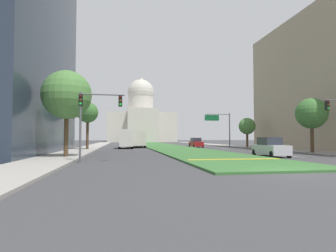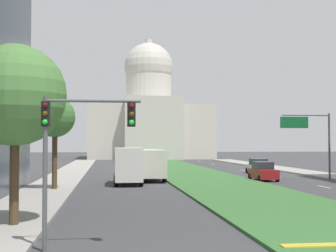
{
  "view_description": "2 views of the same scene",
  "coord_description": "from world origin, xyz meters",
  "px_view_note": "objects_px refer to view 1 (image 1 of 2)",
  "views": [
    {
      "loc": [
        -8.68,
        -12.74,
        1.83
      ],
      "look_at": [
        2.42,
        51.62,
        4.62
      ],
      "focal_mm": 29.22,
      "sensor_mm": 36.0,
      "label": 1
    },
    {
      "loc": [
        -9.5,
        -8.68,
        3.62
      ],
      "look_at": [
        -1.86,
        54.49,
        5.82
      ],
      "focal_mm": 52.31,
      "sensor_mm": 36.0,
      "label": 2
    }
  ],
  "objects_px": {
    "street_tree_right_near": "(312,114)",
    "traffic_light_near_left": "(92,111)",
    "overhead_guide_sign": "(221,123)",
    "sedan_midblock": "(196,143)",
    "capitol_building": "(141,121)",
    "box_truck_delivery": "(126,139)",
    "sedan_lead_stopped": "(270,148)",
    "street_tree_left_mid": "(88,113)",
    "street_tree_right_mid": "(247,126)",
    "street_tree_left_near": "(67,95)",
    "city_bus": "(137,138)",
    "sedan_distant": "(196,142)"
  },
  "relations": [
    {
      "from": "overhead_guide_sign",
      "to": "sedan_lead_stopped",
      "type": "height_order",
      "value": "overhead_guide_sign"
    },
    {
      "from": "street_tree_right_mid",
      "to": "sedan_lead_stopped",
      "type": "distance_m",
      "value": 21.67
    },
    {
      "from": "capitol_building",
      "to": "box_truck_delivery",
      "type": "bearing_deg",
      "value": -96.03
    },
    {
      "from": "capitol_building",
      "to": "street_tree_right_mid",
      "type": "bearing_deg",
      "value": -80.35
    },
    {
      "from": "capitol_building",
      "to": "box_truck_delivery",
      "type": "relative_size",
      "value": 4.53
    },
    {
      "from": "overhead_guide_sign",
      "to": "sedan_midblock",
      "type": "bearing_deg",
      "value": 176.0
    },
    {
      "from": "traffic_light_near_left",
      "to": "sedan_midblock",
      "type": "distance_m",
      "value": 33.21
    },
    {
      "from": "street_tree_left_mid",
      "to": "sedan_lead_stopped",
      "type": "bearing_deg",
      "value": -42.47
    },
    {
      "from": "traffic_light_near_left",
      "to": "street_tree_right_mid",
      "type": "bearing_deg",
      "value": 44.95
    },
    {
      "from": "sedan_distant",
      "to": "box_truck_delivery",
      "type": "distance_m",
      "value": 20.34
    },
    {
      "from": "sedan_midblock",
      "to": "overhead_guide_sign",
      "type": "bearing_deg",
      "value": -4.0
    },
    {
      "from": "capitol_building",
      "to": "street_tree_left_mid",
      "type": "bearing_deg",
      "value": -99.74
    },
    {
      "from": "traffic_light_near_left",
      "to": "street_tree_right_near",
      "type": "height_order",
      "value": "street_tree_right_near"
    },
    {
      "from": "sedan_midblock",
      "to": "city_bus",
      "type": "xyz_separation_m",
      "value": [
        -10.83,
        2.95,
        0.93
      ]
    },
    {
      "from": "overhead_guide_sign",
      "to": "city_bus",
      "type": "distance_m",
      "value": 16.19
    },
    {
      "from": "capitol_building",
      "to": "traffic_light_near_left",
      "type": "height_order",
      "value": "capitol_building"
    },
    {
      "from": "overhead_guide_sign",
      "to": "street_tree_right_near",
      "type": "relative_size",
      "value": 1.02
    },
    {
      "from": "street_tree_right_near",
      "to": "traffic_light_near_left",
      "type": "bearing_deg",
      "value": -163.39
    },
    {
      "from": "street_tree_right_mid",
      "to": "sedan_lead_stopped",
      "type": "height_order",
      "value": "street_tree_right_mid"
    },
    {
      "from": "capitol_building",
      "to": "traffic_light_near_left",
      "type": "bearing_deg",
      "value": -96.13
    },
    {
      "from": "sedan_lead_stopped",
      "to": "capitol_building",
      "type": "bearing_deg",
      "value": 93.3
    },
    {
      "from": "overhead_guide_sign",
      "to": "traffic_light_near_left",
      "type": "bearing_deg",
      "value": -126.01
    },
    {
      "from": "traffic_light_near_left",
      "to": "sedan_lead_stopped",
      "type": "bearing_deg",
      "value": 12.46
    },
    {
      "from": "overhead_guide_sign",
      "to": "sedan_midblock",
      "type": "relative_size",
      "value": 1.58
    },
    {
      "from": "box_truck_delivery",
      "to": "street_tree_right_near",
      "type": "bearing_deg",
      "value": -42.57
    },
    {
      "from": "traffic_light_near_left",
      "to": "street_tree_right_near",
      "type": "xyz_separation_m",
      "value": [
        23.54,
        7.02,
        0.77
      ]
    },
    {
      "from": "sedan_midblock",
      "to": "street_tree_right_mid",
      "type": "bearing_deg",
      "value": -33.66
    },
    {
      "from": "traffic_light_near_left",
      "to": "sedan_midblock",
      "type": "height_order",
      "value": "traffic_light_near_left"
    },
    {
      "from": "capitol_building",
      "to": "overhead_guide_sign",
      "type": "xyz_separation_m",
      "value": [
        10.01,
        -71.75,
        -4.54
      ]
    },
    {
      "from": "traffic_light_near_left",
      "to": "street_tree_left_near",
      "type": "height_order",
      "value": "street_tree_left_near"
    },
    {
      "from": "capitol_building",
      "to": "street_tree_left_near",
      "type": "height_order",
      "value": "capitol_building"
    },
    {
      "from": "street_tree_left_mid",
      "to": "box_truck_delivery",
      "type": "bearing_deg",
      "value": 39.9
    },
    {
      "from": "capitol_building",
      "to": "sedan_lead_stopped",
      "type": "height_order",
      "value": "capitol_building"
    },
    {
      "from": "street_tree_left_mid",
      "to": "street_tree_right_mid",
      "type": "height_order",
      "value": "street_tree_left_mid"
    },
    {
      "from": "street_tree_right_near",
      "to": "street_tree_left_mid",
      "type": "relative_size",
      "value": 0.89
    },
    {
      "from": "street_tree_left_near",
      "to": "capitol_building",
      "type": "bearing_deg",
      "value": 81.95
    },
    {
      "from": "street_tree_right_near",
      "to": "street_tree_left_mid",
      "type": "distance_m",
      "value": 29.92
    },
    {
      "from": "street_tree_left_near",
      "to": "street_tree_right_near",
      "type": "xyz_separation_m",
      "value": [
        26.27,
        2.2,
        -1.08
      ]
    },
    {
      "from": "street_tree_left_near",
      "to": "box_truck_delivery",
      "type": "bearing_deg",
      "value": 75.02
    },
    {
      "from": "capitol_building",
      "to": "sedan_midblock",
      "type": "bearing_deg",
      "value": -85.8
    },
    {
      "from": "street_tree_right_near",
      "to": "sedan_midblock",
      "type": "xyz_separation_m",
      "value": [
        -7.51,
        21.92,
        -3.73
      ]
    },
    {
      "from": "traffic_light_near_left",
      "to": "box_truck_delivery",
      "type": "bearing_deg",
      "value": 83.58
    },
    {
      "from": "traffic_light_near_left",
      "to": "overhead_guide_sign",
      "type": "relative_size",
      "value": 0.8
    },
    {
      "from": "traffic_light_near_left",
      "to": "capitol_building",
      "type": "bearing_deg",
      "value": 83.87
    },
    {
      "from": "street_tree_right_mid",
      "to": "street_tree_right_near",
      "type": "bearing_deg",
      "value": -90.9
    },
    {
      "from": "overhead_guide_sign",
      "to": "street_tree_left_mid",
      "type": "distance_m",
      "value": 24.76
    },
    {
      "from": "street_tree_left_near",
      "to": "traffic_light_near_left",
      "type": "bearing_deg",
      "value": -60.41
    },
    {
      "from": "street_tree_left_near",
      "to": "street_tree_right_mid",
      "type": "bearing_deg",
      "value": 35.52
    },
    {
      "from": "overhead_guide_sign",
      "to": "street_tree_left_near",
      "type": "distance_m",
      "value": 33.47
    },
    {
      "from": "overhead_guide_sign",
      "to": "box_truck_delivery",
      "type": "distance_m",
      "value": 18.3
    }
  ]
}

